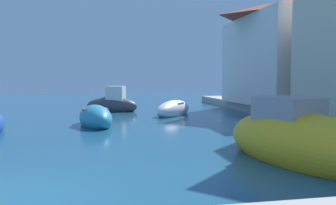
{
  "coord_description": "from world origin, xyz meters",
  "views": [
    {
      "loc": [
        1.82,
        -5.74,
        1.99
      ],
      "look_at": [
        4.81,
        9.98,
        0.85
      ],
      "focal_mm": 36.47,
      "sensor_mm": 36.0,
      "label": 1
    }
  ],
  "objects_px": {
    "moored_boat_0": "(298,141)",
    "moored_boat_3": "(174,110)",
    "moored_boat_1": "(95,118)",
    "moored_boat_4": "(112,104)",
    "waterfront_building_annex": "(296,50)"
  },
  "relations": [
    {
      "from": "waterfront_building_annex",
      "to": "moored_boat_3",
      "type": "bearing_deg",
      "value": -177.53
    },
    {
      "from": "moored_boat_1",
      "to": "moored_boat_0",
      "type": "bearing_deg",
      "value": 21.92
    },
    {
      "from": "moored_boat_4",
      "to": "waterfront_building_annex",
      "type": "distance_m",
      "value": 11.37
    },
    {
      "from": "moored_boat_4",
      "to": "waterfront_building_annex",
      "type": "relative_size",
      "value": 0.43
    },
    {
      "from": "moored_boat_0",
      "to": "moored_boat_4",
      "type": "relative_size",
      "value": 1.43
    },
    {
      "from": "moored_boat_1",
      "to": "moored_boat_4",
      "type": "relative_size",
      "value": 0.97
    },
    {
      "from": "moored_boat_1",
      "to": "moored_boat_3",
      "type": "height_order",
      "value": "moored_boat_1"
    },
    {
      "from": "moored_boat_0",
      "to": "moored_boat_1",
      "type": "xyz_separation_m",
      "value": [
        -4.86,
        7.3,
        -0.17
      ]
    },
    {
      "from": "moored_boat_3",
      "to": "waterfront_building_annex",
      "type": "distance_m",
      "value": 8.16
    },
    {
      "from": "moored_boat_4",
      "to": "moored_boat_0",
      "type": "bearing_deg",
      "value": 125.83
    },
    {
      "from": "moored_boat_0",
      "to": "moored_boat_1",
      "type": "distance_m",
      "value": 8.77
    },
    {
      "from": "moored_boat_0",
      "to": "moored_boat_3",
      "type": "relative_size",
      "value": 1.29
    },
    {
      "from": "moored_boat_3",
      "to": "moored_boat_0",
      "type": "bearing_deg",
      "value": 37.62
    },
    {
      "from": "moored_boat_0",
      "to": "moored_boat_1",
      "type": "bearing_deg",
      "value": -161.2
    },
    {
      "from": "moored_boat_4",
      "to": "waterfront_building_annex",
      "type": "bearing_deg",
      "value": -173.13
    }
  ]
}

